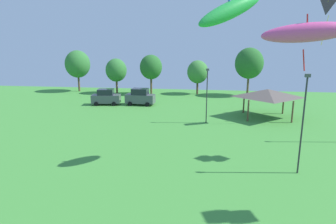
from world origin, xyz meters
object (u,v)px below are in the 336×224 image
kite_flying_6 (307,32)px  treeline_tree_4 (249,63)px  kite_flying_2 (328,1)px  light_post_0 (303,120)px  parked_car_second_from_left (140,97)px  light_post_1 (207,93)px  treeline_tree_1 (116,70)px  treeline_tree_3 (198,72)px  parked_car_leftmost (106,97)px  treeline_tree_0 (78,64)px  park_pavilion (268,93)px  kite_flying_4 (230,10)px  treeline_tree_2 (151,67)px

kite_flying_6 → treeline_tree_4: 41.25m
kite_flying_2 → light_post_0: (-5.69, -14.01, -9.44)m
parked_car_second_from_left → light_post_1: 13.52m
treeline_tree_1 → treeline_tree_3: (14.72, 1.06, -0.23)m
parked_car_leftmost → treeline_tree_0: bearing=121.3°
parked_car_leftmost → kite_flying_6: bearing=-66.0°
kite_flying_6 → parked_car_leftmost: kite_flying_6 is taller
park_pavilion → treeline_tree_4: treeline_tree_4 is taller
park_pavilion → treeline_tree_1: bearing=148.0°
treeline_tree_3 → kite_flying_6: bearing=-82.5°
parked_car_second_from_left → light_post_0: 27.65m
treeline_tree_4 → parked_car_second_from_left: bearing=-149.1°
kite_flying_6 → treeline_tree_1: bearing=116.5°
park_pavilion → light_post_1: size_ratio=1.03×
parked_car_second_from_left → treeline_tree_1: size_ratio=0.70×
kite_flying_4 → kite_flying_6: bearing=-77.5°
kite_flying_2 → treeline_tree_2: kite_flying_2 is taller
kite_flying_4 → treeline_tree_3: (-3.19, 31.31, -7.52)m
light_post_0 → treeline_tree_2: 35.55m
parked_car_leftmost → park_pavilion: bearing=-19.7°
kite_flying_2 → light_post_0: bearing=-112.1°
parked_car_leftmost → treeline_tree_0: size_ratio=0.57×
kite_flying_2 → park_pavilion: size_ratio=0.95×
kite_flying_6 → treeline_tree_4: (3.37, 40.91, -4.07)m
kite_flying_2 → light_post_1: 15.89m
parked_car_leftmost → light_post_1: light_post_1 is taller
light_post_1 → park_pavilion: bearing=25.7°
kite_flying_2 → park_pavilion: 11.79m
kite_flying_6 → treeline_tree_2: size_ratio=0.49×
kite_flying_4 → parked_car_leftmost: kite_flying_4 is taller
treeline_tree_0 → treeline_tree_4: bearing=-1.4°
kite_flying_2 → treeline_tree_0: 42.06m
treeline_tree_0 → kite_flying_4: bearing=-50.7°
treeline_tree_4 → treeline_tree_0: bearing=178.6°
kite_flying_4 → treeline_tree_0: 41.15m
treeline_tree_4 → treeline_tree_3: bearing=176.2°
kite_flying_6 → treeline_tree_2: kite_flying_6 is taller
kite_flying_2 → kite_flying_6: 24.73m
treeline_tree_4 → treeline_tree_2: bearing=-177.6°
treeline_tree_3 → treeline_tree_4: size_ratio=0.73×
parked_car_second_from_left → light_post_0: bearing=-49.0°
parked_car_second_from_left → treeline_tree_0: bearing=146.7°
kite_flying_6 → treeline_tree_0: 50.40m
parked_car_second_from_left → treeline_tree_0: 18.48m
treeline_tree_2 → treeline_tree_0: bearing=174.2°
light_post_1 → treeline_tree_1: size_ratio=1.01×
light_post_0 → light_post_1: size_ratio=1.14×
light_post_1 → treeline_tree_4: bearing=69.6°
parked_car_leftmost → light_post_0: (21.75, -21.40, 2.86)m
kite_flying_4 → treeline_tree_2: bearing=110.8°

